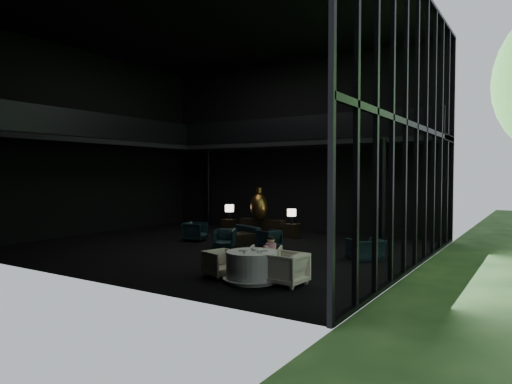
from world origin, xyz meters
The scene contains 35 objects.
floor centered at (0.00, 0.00, 0.00)m, with size 14.00×12.00×0.02m, color black.
ceiling centered at (0.00, 0.00, 8.00)m, with size 14.00×12.00×0.02m, color black.
wall_back centered at (0.00, 6.00, 4.00)m, with size 14.00×0.04×8.00m, color black.
wall_front centered at (0.00, -6.00, 4.00)m, with size 14.00×0.04×8.00m, color black.
wall_left centered at (-7.00, 0.00, 4.00)m, with size 0.04×12.00×8.00m, color black.
curtain_wall centered at (6.95, 0.00, 4.00)m, with size 0.20×12.00×8.00m, color black, non-canonical shape.
mezzanine_left centered at (-6.00, 0.00, 4.00)m, with size 2.00×12.00×0.25m, color black.
mezzanine_back centered at (1.00, 5.00, 4.00)m, with size 12.00×2.00×0.25m, color black.
railing_left centered at (-5.00, 0.00, 4.60)m, with size 0.06×12.00×1.00m, color black.
railing_back centered at (1.00, 4.00, 4.60)m, with size 12.00×0.06×1.00m, color black.
column_nw centered at (-5.00, 5.70, 2.00)m, with size 0.24×0.24×4.00m, color black.
column_ne centered at (4.80, 4.00, 2.00)m, with size 0.24×0.24×4.00m, color black.
console centered at (-0.43, 3.75, 0.34)m, with size 2.12×0.48×0.67m, color black.
bronze_urn centered at (-0.43, 3.47, 1.27)m, with size 0.75×0.75×1.40m.
side_table_left centered at (-2.03, 3.47, 0.30)m, with size 0.55×0.55×0.61m, color black.
table_lamp_left centered at (-2.03, 3.49, 1.08)m, with size 0.40×0.40×0.66m.
side_table_right centered at (1.17, 3.52, 0.29)m, with size 0.54×0.54×0.59m, color black.
table_lamp_right centered at (1.17, 3.47, 1.03)m, with size 0.37×0.37×0.62m.
sofa centered at (0.15, 2.13, 0.39)m, with size 1.98×0.58×0.77m, color black.
lounge_armchair_west centered at (-1.67, 0.66, 0.44)m, with size 0.85×0.79×0.87m, color black.
lounge_armchair_east centered at (1.61, 0.90, 0.32)m, with size 0.62×0.58×0.64m, color black.
lounge_armchair_south centered at (0.39, -0.17, 0.37)m, with size 0.71×0.67×0.73m, color black.
window_armchair centered at (5.38, 0.41, 0.40)m, with size 0.92×0.60×0.80m, color black.
coffee_table centered at (0.21, 1.01, 0.20)m, with size 0.90×0.90×0.40m, color black.
dining_table centered at (3.95, -3.88, 0.33)m, with size 1.44×1.44×0.75m.
dining_chair_north centered at (3.85, -3.08, 0.46)m, with size 0.89×0.83×0.91m, color beige.
dining_chair_east centered at (4.85, -3.73, 0.48)m, with size 0.93×0.87×0.96m, color silver.
dining_chair_west centered at (3.00, -3.87, 0.37)m, with size 0.73×0.68×0.75m, color silver.
child centered at (3.98, -3.00, 0.74)m, with size 0.27×0.27×0.59m.
plate_a centered at (3.73, -3.96, 0.76)m, with size 0.23×0.23×0.01m, color white.
plate_b centered at (4.19, -3.72, 0.76)m, with size 0.23×0.23×0.02m, color white.
saucer centered at (4.25, -3.98, 0.76)m, with size 0.13×0.13×0.01m, color white.
coffee_cup centered at (4.19, -3.97, 0.79)m, with size 0.08×0.08×0.06m, color white.
cereal_bowl centered at (3.95, -3.75, 0.79)m, with size 0.17×0.17×0.09m, color white.
cream_pot centered at (3.95, -4.21, 0.79)m, with size 0.06×0.06×0.07m, color #99999E.
Camera 1 is at (10.03, -13.27, 2.66)m, focal length 32.00 mm.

